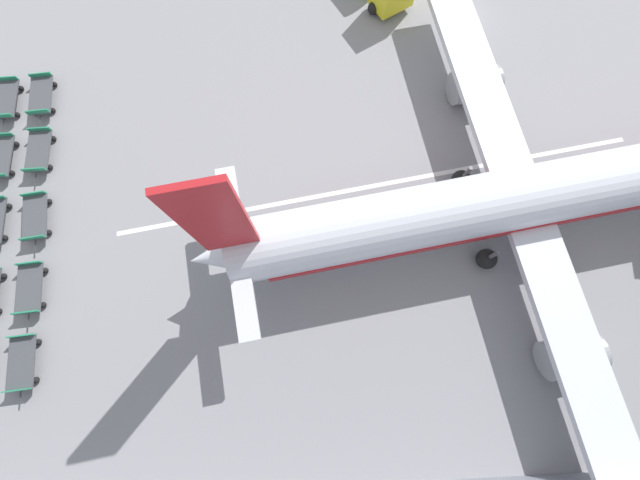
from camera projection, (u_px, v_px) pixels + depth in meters
ground_plane at (460, 21)px, 29.05m from camera, size 500.00×500.00×0.00m
airplane at (542, 194)px, 22.10m from camera, size 33.97×40.30×12.09m
baggage_dolly_row_near_col_a at (7, 99)px, 26.70m from camera, size 3.73×1.67×0.92m
baggage_dolly_row_near_col_b at (1, 157)px, 25.54m from camera, size 3.72×1.64×0.92m
baggage_dolly_row_mid_a_col_a at (42, 96)px, 26.78m from camera, size 3.75×1.76×0.92m
baggage_dolly_row_mid_a_col_b at (39, 151)px, 25.65m from camera, size 3.72×1.65×0.92m
baggage_dolly_row_mid_a_col_c at (36, 217)px, 24.43m from camera, size 3.77×1.85×0.92m
baggage_dolly_row_mid_a_col_d at (30, 288)px, 23.23m from camera, size 3.75×1.77×0.92m
baggage_dolly_row_mid_a_col_e at (22, 363)px, 22.11m from camera, size 3.75×1.76×0.92m
stand_guidance_stripe at (379, 185)px, 25.52m from camera, size 5.28×33.59×0.01m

